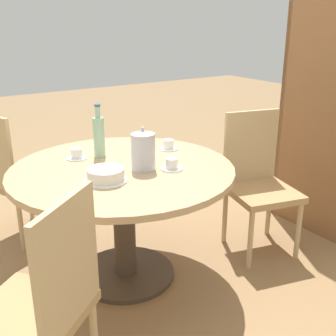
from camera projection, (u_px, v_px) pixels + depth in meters
The scene contains 12 objects.
ground_plane at pixel (126, 275), 2.66m from camera, with size 14.00×14.00×0.00m, color #937047.
dining_table at pixel (123, 192), 2.47m from camera, with size 1.29×1.29×0.72m.
chair_a at pixel (43, 304), 1.62m from camera, with size 0.59×0.59×0.95m.
chair_b at pixel (258, 180), 2.85m from camera, with size 0.51×0.51×0.95m.
chair_c at pixel (13, 175), 2.95m from camera, with size 0.55×0.55×0.95m.
bookshelf at pixel (336, 113), 2.95m from camera, with size 0.83×0.28×1.86m.
coffee_pot at pixel (143, 150), 2.34m from camera, with size 0.14×0.14×0.25m.
water_bottle at pixel (99, 136), 2.55m from camera, with size 0.07×0.07×0.33m.
cake_main at pixel (106, 175), 2.19m from camera, with size 0.23×0.23×0.07m.
cup_a at pixel (168, 145), 2.73m from camera, with size 0.13×0.13×0.07m.
cup_b at pixel (77, 155), 2.55m from camera, with size 0.13×0.13×0.07m.
cup_c at pixel (172, 165), 2.37m from camera, with size 0.13×0.13×0.07m.
Camera 1 is at (2.04, -1.03, 1.54)m, focal length 45.00 mm.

